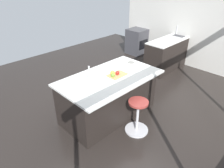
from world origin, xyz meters
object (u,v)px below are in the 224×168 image
Objects in this scene: oven_range at (137,41)px; fruit_bowl at (131,64)px; apple_green at (113,75)px; water_bottle at (89,76)px; cutting_board at (117,75)px; apple_yellow at (112,73)px; apple_red at (118,73)px; stool_by_window at (137,117)px; kitchen_island at (109,96)px.

fruit_bowl reaches higher than oven_range.
water_bottle is (0.42, -0.18, 0.07)m from apple_green.
apple_yellow is (0.07, -0.06, 0.05)m from cutting_board.
apple_red reaches higher than oven_range.
fruit_bowl reaches higher than cutting_board.
apple_red is at bearing 162.02° from water_bottle.
apple_green is 0.24× the size of water_bottle.
kitchen_island is at bearing -89.08° from stool_by_window.
stool_by_window is 0.92m from apple_red.
apple_red reaches higher than kitchen_island.
apple_red is 0.24× the size of water_bottle.
cutting_board is at bearing 141.56° from apple_yellow.
kitchen_island is 0.48m from cutting_board.
cutting_board is at bearing -92.54° from apple_red.
water_bottle reaches higher than kitchen_island.
kitchen_island is at bearing 30.60° from oven_range.
water_bottle is 1.62× the size of fruit_bowl.
kitchen_island is at bearing -25.75° from apple_yellow.
oven_range is 3.84m from apple_green.
oven_range is 11.37× the size of apple_red.
cutting_board is 4.79× the size of apple_green.
fruit_bowl is (2.55, 1.89, 0.50)m from oven_range.
fruit_bowl is at bearing -169.22° from apple_green.
apple_red is (3.09, 2.02, 0.52)m from oven_range.
fruit_bowl is (-0.55, -0.12, -0.02)m from apple_red.
oven_range is 3.75m from apple_yellow.
kitchen_island is 0.51m from apple_green.
apple_yellow reaches higher than oven_range.
kitchen_island is 23.53× the size of apple_yellow.
apple_yellow is 1.12× the size of apple_green.
water_bottle is 1.10m from fruit_bowl.
oven_range is 2.78× the size of water_bottle.
apple_red is at bearing -178.18° from apple_green.
kitchen_island reaches higher than oven_range.
stool_by_window is at bearing 89.78° from apple_green.
water_bottle is (0.55, -0.18, 0.06)m from apple_red.
apple_yellow reaches higher than apple_red.
cutting_board is at bearing -173.86° from apple_green.
apple_green is at bearing 156.45° from water_bottle.
cutting_board is 4.29× the size of apple_yellow.
apple_red is at bearing 136.81° from apple_yellow.
apple_red reaches higher than cutting_board.
water_bottle reaches higher than fruit_bowl.
oven_range is at bearing -153.19° from water_bottle.
fruit_bowl is (-0.55, -0.11, 0.03)m from cutting_board.
apple_red is at bearing 12.86° from fruit_bowl.
cutting_board reaches higher than stool_by_window.
fruit_bowl is at bearing -178.14° from kitchen_island.
fruit_bowl is at bearing -131.41° from stool_by_window.
water_bottle is at bearing -13.12° from apple_yellow.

